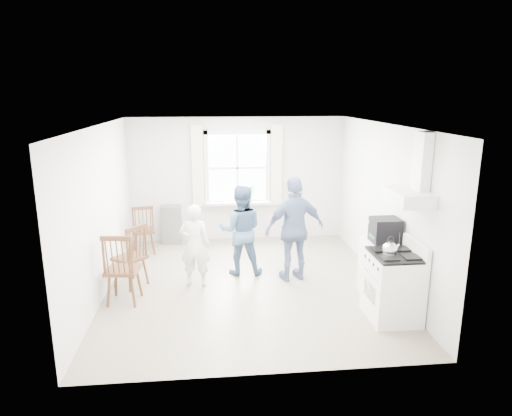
{
  "coord_description": "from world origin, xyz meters",
  "views": [
    {
      "loc": [
        -0.57,
        -6.97,
        3.06
      ],
      "look_at": [
        0.16,
        0.2,
        1.25
      ],
      "focal_mm": 32.0,
      "sensor_mm": 36.0,
      "label": 1
    }
  ],
  "objects_px": {
    "low_cabinet": "(379,269)",
    "person_mid": "(241,230)",
    "windsor_chair_c": "(134,250)",
    "gas_stove": "(393,286)",
    "stereo_stack": "(385,230)",
    "person_right": "(295,229)",
    "windsor_chair_a": "(143,225)",
    "person_left": "(195,245)",
    "windsor_chair_b": "(120,262)"
  },
  "relations": [
    {
      "from": "person_left",
      "to": "person_mid",
      "type": "xyz_separation_m",
      "value": [
        0.77,
        0.46,
        0.09
      ]
    },
    {
      "from": "gas_stove",
      "to": "windsor_chair_c",
      "type": "xyz_separation_m",
      "value": [
        -3.72,
        1.44,
        0.16
      ]
    },
    {
      "from": "windsor_chair_b",
      "to": "person_left",
      "type": "height_order",
      "value": "person_left"
    },
    {
      "from": "windsor_chair_a",
      "to": "low_cabinet",
      "type": "bearing_deg",
      "value": -30.63
    },
    {
      "from": "stereo_stack",
      "to": "person_right",
      "type": "height_order",
      "value": "person_right"
    },
    {
      "from": "person_right",
      "to": "person_left",
      "type": "bearing_deg",
      "value": -9.54
    },
    {
      "from": "gas_stove",
      "to": "person_left",
      "type": "height_order",
      "value": "person_left"
    },
    {
      "from": "gas_stove",
      "to": "stereo_stack",
      "type": "relative_size",
      "value": 2.74
    },
    {
      "from": "windsor_chair_a",
      "to": "person_left",
      "type": "height_order",
      "value": "person_left"
    },
    {
      "from": "stereo_stack",
      "to": "windsor_chair_c",
      "type": "distance_m",
      "value": 3.93
    },
    {
      "from": "windsor_chair_c",
      "to": "windsor_chair_a",
      "type": "bearing_deg",
      "value": 92.52
    },
    {
      "from": "low_cabinet",
      "to": "windsor_chair_a",
      "type": "bearing_deg",
      "value": 149.37
    },
    {
      "from": "windsor_chair_a",
      "to": "person_right",
      "type": "xyz_separation_m",
      "value": [
        2.68,
        -1.48,
        0.27
      ]
    },
    {
      "from": "gas_stove",
      "to": "person_left",
      "type": "relative_size",
      "value": 0.81
    },
    {
      "from": "stereo_stack",
      "to": "windsor_chair_b",
      "type": "height_order",
      "value": "stereo_stack"
    },
    {
      "from": "windsor_chair_c",
      "to": "person_left",
      "type": "bearing_deg",
      "value": -2.03
    },
    {
      "from": "windsor_chair_c",
      "to": "low_cabinet",
      "type": "bearing_deg",
      "value": -11.03
    },
    {
      "from": "windsor_chair_a",
      "to": "windsor_chair_c",
      "type": "distance_m",
      "value": 1.55
    },
    {
      "from": "gas_stove",
      "to": "person_mid",
      "type": "distance_m",
      "value": 2.73
    },
    {
      "from": "stereo_stack",
      "to": "person_right",
      "type": "relative_size",
      "value": 0.23
    },
    {
      "from": "low_cabinet",
      "to": "stereo_stack",
      "type": "height_order",
      "value": "stereo_stack"
    },
    {
      "from": "windsor_chair_a",
      "to": "windsor_chair_b",
      "type": "xyz_separation_m",
      "value": [
        -0.04,
        -2.2,
        0.07
      ]
    },
    {
      "from": "stereo_stack",
      "to": "person_left",
      "type": "height_order",
      "value": "person_left"
    },
    {
      "from": "gas_stove",
      "to": "low_cabinet",
      "type": "relative_size",
      "value": 1.24
    },
    {
      "from": "stereo_stack",
      "to": "person_mid",
      "type": "relative_size",
      "value": 0.26
    },
    {
      "from": "stereo_stack",
      "to": "windsor_chair_b",
      "type": "distance_m",
      "value": 3.95
    },
    {
      "from": "windsor_chair_b",
      "to": "windsor_chair_a",
      "type": "bearing_deg",
      "value": 89.08
    },
    {
      "from": "person_left",
      "to": "gas_stove",
      "type": "bearing_deg",
      "value": 163.97
    },
    {
      "from": "gas_stove",
      "to": "person_mid",
      "type": "relative_size",
      "value": 0.72
    },
    {
      "from": "windsor_chair_a",
      "to": "windsor_chair_c",
      "type": "height_order",
      "value": "windsor_chair_c"
    },
    {
      "from": "low_cabinet",
      "to": "person_mid",
      "type": "height_order",
      "value": "person_mid"
    },
    {
      "from": "low_cabinet",
      "to": "windsor_chair_a",
      "type": "relative_size",
      "value": 0.9
    },
    {
      "from": "stereo_stack",
      "to": "windsor_chair_a",
      "type": "distance_m",
      "value": 4.56
    },
    {
      "from": "gas_stove",
      "to": "stereo_stack",
      "type": "bearing_deg",
      "value": 81.27
    },
    {
      "from": "low_cabinet",
      "to": "person_right",
      "type": "relative_size",
      "value": 0.51
    },
    {
      "from": "gas_stove",
      "to": "windsor_chair_a",
      "type": "xyz_separation_m",
      "value": [
        -3.79,
        2.99,
        0.12
      ]
    },
    {
      "from": "person_mid",
      "to": "person_right",
      "type": "bearing_deg",
      "value": 162.76
    },
    {
      "from": "low_cabinet",
      "to": "windsor_chair_b",
      "type": "relative_size",
      "value": 0.81
    },
    {
      "from": "windsor_chair_c",
      "to": "person_left",
      "type": "distance_m",
      "value": 0.97
    },
    {
      "from": "windsor_chair_a",
      "to": "windsor_chair_b",
      "type": "bearing_deg",
      "value": -90.92
    },
    {
      "from": "person_left",
      "to": "person_mid",
      "type": "bearing_deg",
      "value": -138.35
    },
    {
      "from": "windsor_chair_a",
      "to": "person_mid",
      "type": "distance_m",
      "value": 2.14
    },
    {
      "from": "stereo_stack",
      "to": "person_left",
      "type": "xyz_separation_m",
      "value": [
        -2.85,
        0.75,
        -0.4
      ]
    },
    {
      "from": "windsor_chair_c",
      "to": "person_right",
      "type": "xyz_separation_m",
      "value": [
        2.61,
        0.07,
        0.24
      ]
    },
    {
      "from": "gas_stove",
      "to": "person_left",
      "type": "xyz_separation_m",
      "value": [
        -2.75,
        1.4,
        0.2
      ]
    },
    {
      "from": "windsor_chair_c",
      "to": "gas_stove",
      "type": "bearing_deg",
      "value": -21.14
    },
    {
      "from": "gas_stove",
      "to": "person_right",
      "type": "height_order",
      "value": "person_right"
    },
    {
      "from": "stereo_stack",
      "to": "person_right",
      "type": "bearing_deg",
      "value": 144.73
    },
    {
      "from": "windsor_chair_b",
      "to": "person_left",
      "type": "relative_size",
      "value": 0.81
    },
    {
      "from": "windsor_chair_c",
      "to": "person_left",
      "type": "height_order",
      "value": "person_left"
    }
  ]
}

